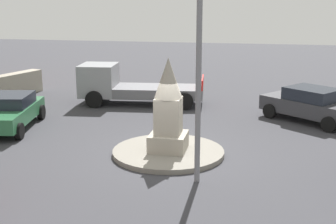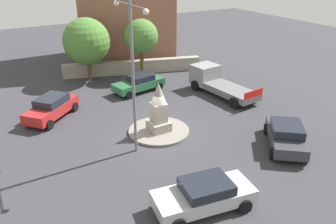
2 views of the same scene
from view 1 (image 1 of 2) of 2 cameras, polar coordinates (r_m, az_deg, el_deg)
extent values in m
plane|color=#38383D|center=(15.87, 0.04, -5.27)|extent=(80.00, 80.00, 0.00)
cylinder|color=gray|center=(15.84, 0.04, -4.99)|extent=(3.82, 3.82, 0.16)
cube|color=#9E9687|center=(15.72, 0.04, -3.70)|extent=(1.23, 1.23, 0.58)
cube|color=#9E9687|center=(15.47, 0.04, -0.49)|extent=(0.85, 0.85, 1.24)
cone|color=#9E9687|center=(15.20, 0.04, 4.25)|extent=(0.94, 0.94, 1.35)
cylinder|color=slate|center=(12.68, 3.89, 9.55)|extent=(0.16, 0.16, 8.52)
cube|color=#2D6B42|center=(19.86, -18.93, -0.23)|extent=(2.40, 4.46, 0.59)
cube|color=#1E232D|center=(19.93, -18.86, 1.40)|extent=(1.84, 2.11, 0.47)
cylinder|color=black|center=(18.31, -17.93, -2.27)|extent=(0.33, 0.67, 0.64)
cylinder|color=black|center=(21.04, -15.42, -0.02)|extent=(0.33, 0.67, 0.64)
cylinder|color=black|center=(21.56, -19.66, -0.01)|extent=(0.33, 0.67, 0.64)
cube|color=#38383D|center=(20.83, 17.21, 0.62)|extent=(4.37, 3.99, 0.64)
cube|color=#1E232D|center=(20.68, 17.44, 2.15)|extent=(2.61, 2.55, 0.52)
cylinder|color=black|center=(20.99, 12.50, 0.12)|extent=(0.64, 0.57, 0.64)
cylinder|color=black|center=(22.40, 15.28, 0.83)|extent=(0.64, 0.57, 0.64)
cylinder|color=black|center=(19.43, 19.31, -1.46)|extent=(0.64, 0.57, 0.64)
cube|color=gray|center=(23.48, -8.57, 3.96)|extent=(1.92, 2.14, 1.57)
cube|color=slate|center=(23.04, -1.11, 2.56)|extent=(4.55, 2.40, 0.49)
cube|color=red|center=(22.80, 4.30, 3.66)|extent=(0.25, 1.90, 0.50)
cylinder|color=black|center=(22.69, -9.13, 1.57)|extent=(0.86, 0.36, 0.84)
cylinder|color=black|center=(24.57, -7.98, 2.57)|extent=(0.86, 0.36, 0.84)
cylinder|color=black|center=(22.01, 2.05, 1.35)|extent=(0.86, 0.36, 0.84)
cylinder|color=black|center=(23.94, 2.34, 2.39)|extent=(0.86, 0.36, 0.84)
camera|label=2|loc=(15.59, 82.78, 20.69)|focal=36.01mm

